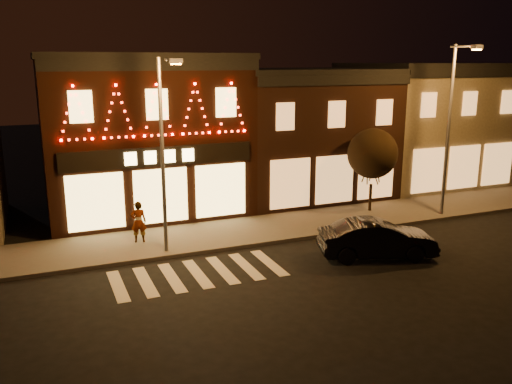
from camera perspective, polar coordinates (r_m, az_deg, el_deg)
ground at (r=17.43m, az=-2.38°, el=-13.32°), size 120.00×120.00×0.00m
sidewalk_far at (r=25.00m, az=-4.44°, el=-4.59°), size 44.00×4.00×0.15m
building_pulp at (r=29.29m, az=-12.03°, el=6.07°), size 10.20×8.34×8.30m
building_right_a at (r=32.45m, az=4.80°, el=6.34°), size 9.20×8.28×7.50m
building_right_b at (r=37.41m, az=17.25°, el=6.98°), size 9.20×8.28×7.80m
streetlamp_mid at (r=21.71m, az=-9.73°, el=5.28°), size 0.64×1.82×7.93m
streetlamp_right at (r=28.59m, az=20.14°, el=7.40°), size 0.66×1.97×8.57m
tree_right at (r=28.71m, az=12.29°, el=4.01°), size 2.63×2.63×4.39m
dark_sedan at (r=22.75m, az=12.75°, el=-4.90°), size 5.04×3.02×1.57m
pedestrian at (r=24.08m, az=-12.37°, el=-3.11°), size 0.75×0.58×1.85m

